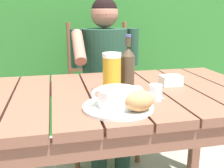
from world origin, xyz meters
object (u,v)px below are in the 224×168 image
Objects in this scene: table_knife at (141,100)px; diner_bowl at (117,71)px; soup_bowl at (118,97)px; person_eating at (106,70)px; butter_tub at (171,80)px; water_glass_small at (155,93)px; bread_roll at (139,101)px; beer_glass at (112,73)px; serving_plate at (118,107)px; chair_near_diner at (101,91)px; beer_bottle at (128,67)px.

table_knife is 0.46m from diner_bowl.
soup_bowl is at bearing -103.78° from diner_bowl.
person_eating reaches higher than butter_tub.
bread_roll is at bearing -130.91° from water_glass_small.
beer_glass reaches higher than butter_tub.
beer_glass is 1.11× the size of table_knife.
diner_bowl is (0.13, 0.53, -0.02)m from soup_bowl.
person_eating is at bearing 93.35° from water_glass_small.
water_glass_small is 0.41× the size of table_knife.
person_eating reaches higher than water_glass_small.
diner_bowl reaches higher than serving_plate.
bread_roll reaches higher than water_glass_small.
water_glass_small is (0.18, 0.06, 0.03)m from serving_plate.
serving_plate is 1.33× the size of soup_bowl.
butter_tub is at bearing 51.45° from water_glass_small.
bread_roll is at bearing -94.01° from person_eating.
water_glass_small is (0.05, -0.81, 0.07)m from person_eating.
person_eating is 0.69m from beer_glass.
chair_near_diner is at bearing 89.18° from person_eating.
soup_bowl is at bearing -114.03° from beer_bottle.
serving_plate is at bearing -161.33° from water_glass_small.
beer_bottle is (-0.02, -0.63, 0.15)m from person_eating.
soup_bowl is 0.27m from beer_bottle.
person_eating is 0.35m from diner_bowl.
beer_bottle is 0.21m from water_glass_small.
beer_glass is (0.02, 0.20, 0.09)m from serving_plate.
beer_bottle is at bearing 93.74° from table_knife.
person_eating is 17.97× the size of water_glass_small.
soup_bowl reaches higher than table_knife.
soup_bowl is 0.19m from water_glass_small.
diner_bowl is (0.01, 0.46, 0.02)m from table_knife.
serving_plate is 2.20× the size of bread_roll.
serving_plate is 0.43m from butter_tub.
beer_bottle is 2.51× the size of butter_tub.
serving_plate is 0.04m from soup_bowl.
table_knife is (-0.22, -0.20, -0.02)m from butter_tub.
soup_bowl is at bearing -161.33° from water_glass_small.
serving_plate is 1.92× the size of diner_bowl.
soup_bowl is 0.14m from table_knife.
beer_glass is at bearing -168.46° from butter_tub.
serving_plate reaches higher than table_knife.
chair_near_diner is 1.19m from bread_roll.
chair_near_diner is at bearing 89.31° from table_knife.
butter_tub is at bearing 11.54° from beer_glass.
beer_glass is (-0.11, -0.87, 0.35)m from chair_near_diner.
water_glass_small is at bearing -10.39° from table_knife.
soup_bowl is at bearing -141.94° from butter_tub.
table_knife is (-0.01, -1.00, 0.26)m from chair_near_diner.
person_eating is 9.87× the size of bread_roll.
table_knife is at bearing 30.41° from soup_bowl.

